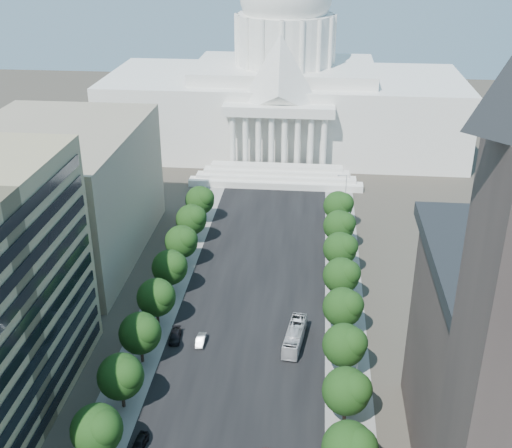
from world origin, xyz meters
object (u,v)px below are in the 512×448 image
(car_dark_a, at_px, (140,443))
(city_bus, at_px, (295,336))
(car_dark_b, at_px, (175,336))
(car_silver, at_px, (201,340))

(car_dark_a, height_order, city_bus, city_bus)
(car_dark_a, xyz_separation_m, city_bus, (22.25, 28.67, 0.92))
(car_dark_a, distance_m, car_dark_b, 27.73)
(city_bus, bearing_deg, car_dark_b, -170.25)
(car_dark_a, distance_m, city_bus, 36.30)
(car_silver, xyz_separation_m, car_dark_b, (-5.11, 0.73, 0.02))
(car_silver, relative_size, car_dark_b, 0.86)
(car_dark_b, bearing_deg, car_silver, -13.00)
(car_dark_a, bearing_deg, car_dark_b, 96.12)
(car_silver, relative_size, city_bus, 0.36)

